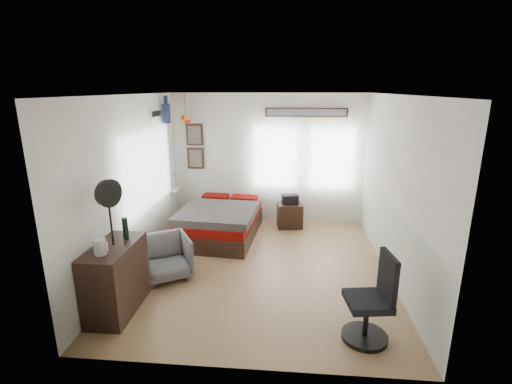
% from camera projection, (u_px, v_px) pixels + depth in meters
% --- Properties ---
extents(ground_plane, '(4.00, 4.50, 0.01)m').
position_uv_depth(ground_plane, '(260.00, 268.00, 5.98)').
color(ground_plane, olive).
extents(room_shell, '(4.02, 4.52, 2.71)m').
position_uv_depth(room_shell, '(256.00, 167.00, 5.73)').
color(room_shell, beige).
rests_on(room_shell, ground_plane).
extents(wall_decor, '(3.55, 1.32, 1.44)m').
position_uv_depth(wall_decor, '(213.00, 124.00, 7.38)').
color(wall_decor, '#412719').
rests_on(wall_decor, room_shell).
extents(bed, '(1.49, 2.00, 0.61)m').
position_uv_depth(bed, '(221.00, 222.00, 7.16)').
color(bed, black).
rests_on(bed, ground_plane).
extents(dresser, '(0.48, 1.00, 0.90)m').
position_uv_depth(dresser, '(116.00, 278.00, 4.72)').
color(dresser, black).
rests_on(dresser, ground_plane).
extents(armchair, '(0.95, 0.96, 0.64)m').
position_uv_depth(armchair, '(166.00, 257.00, 5.61)').
color(armchair, '#515151').
rests_on(armchair, ground_plane).
extents(nightstand, '(0.55, 0.46, 0.50)m').
position_uv_depth(nightstand, '(290.00, 215.00, 7.66)').
color(nightstand, black).
rests_on(nightstand, ground_plane).
extents(task_chair, '(0.53, 0.53, 1.05)m').
position_uv_depth(task_chair, '(372.00, 306.00, 4.17)').
color(task_chair, black).
rests_on(task_chair, ground_plane).
extents(kettle, '(0.17, 0.14, 0.19)m').
position_uv_depth(kettle, '(100.00, 247.00, 4.34)').
color(kettle, silver).
rests_on(kettle, dresser).
extents(bottle, '(0.07, 0.07, 0.29)m').
position_uv_depth(bottle, '(125.00, 228.00, 4.78)').
color(bottle, black).
rests_on(bottle, dresser).
extents(stand_fan, '(0.22, 0.32, 0.85)m').
position_uv_depth(stand_fan, '(109.00, 194.00, 4.46)').
color(stand_fan, black).
rests_on(stand_fan, dresser).
extents(black_bag, '(0.36, 0.27, 0.19)m').
position_uv_depth(black_bag, '(290.00, 199.00, 7.57)').
color(black_bag, black).
rests_on(black_bag, nightstand).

